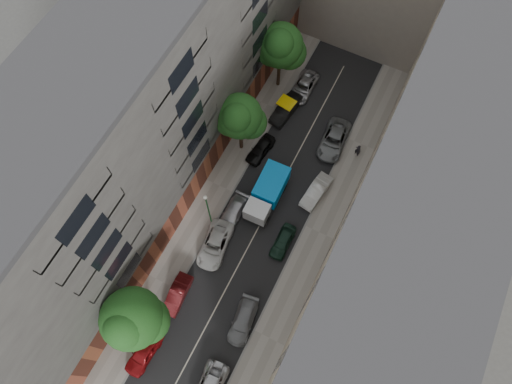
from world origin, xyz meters
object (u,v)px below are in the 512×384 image
Objects in this scene: car_left_0 at (144,352)px; car_left_4 at (260,149)px; tree_mid at (240,118)px; lamp_post at (208,208)px; car_left_2 at (215,245)px; car_right_4 at (334,140)px; tree_near at (132,321)px; tree_far at (281,48)px; car_right_1 at (243,321)px; car_left_3 at (233,213)px; pedestrian at (358,150)px; car_right_2 at (283,242)px; car_left_6 at (304,87)px; tarp_truck at (267,193)px; car_left_1 at (177,294)px; car_right_3 at (316,191)px; car_left_5 at (286,109)px.

car_left_4 is (0.04, 22.38, -0.05)m from car_left_0.
lamp_post is at bearing -81.49° from tree_mid.
car_right_4 is at bearing 62.42° from car_left_2.
tree_far is (-1.06, 29.12, 0.69)m from tree_near.
car_right_1 is 0.54× the size of tree_mid.
car_left_0 is 14.82m from car_left_3.
car_right_2 is at bearing 92.31° from pedestrian.
car_left_3 is 16.80m from car_left_6.
car_left_6 is 1.05× the size of car_right_1.
tarp_truck reaches higher than car_left_1.
car_right_1 is at bearing -62.07° from tree_mid.
tree_mid is (-1.96, -0.49, 5.13)m from car_left_4.
car_right_3 is at bearing 60.06° from car_left_1.
tree_far reaches higher than car_left_5.
car_left_5 is 0.68× the size of lamp_post.
tree_near is at bearing -84.83° from car_left_5.
tree_mid is 12.93m from pedestrian.
car_left_2 is (0.80, 11.20, -0.01)m from car_left_0.
car_right_1 is (5.60, -5.00, -0.06)m from car_left_2.
tarp_truck is at bearing -138.64° from car_right_3.
pedestrian is at bearing -30.45° from car_left_6.
car_left_0 is at bearing -100.85° from car_right_3.
car_right_3 is at bearing 31.33° from tarp_truck.
car_right_4 reaches higher than car_left_6.
lamp_post is (-7.00, -1.32, 3.65)m from car_right_2.
car_left_6 is 0.69× the size of lamp_post.
tarp_truck is 0.90× the size of lamp_post.
car_left_0 is 2.41× the size of pedestrian.
car_left_4 reaches higher than car_left_3.
car_right_3 is (7.09, -1.78, 0.04)m from car_left_4.
car_right_2 is 6.24m from car_right_3.
car_left_4 is 9.25m from car_left_6.
pedestrian is at bearing 74.26° from car_left_0.
tarp_truck is 10.66m from pedestrian.
car_left_5 reaches higher than car_right_4.
car_left_4 is at bearing 121.66° from tarp_truck.
tree_mid reaches higher than car_left_0.
tarp_truck reaches higher than car_right_1.
car_left_6 is (0.50, 3.60, -0.11)m from car_left_5.
car_left_2 is at bearing -109.96° from tarp_truck.
car_left_4 is 0.83× the size of car_left_6.
tree_mid is at bearing 110.29° from car_right_1.
tree_mid reaches higher than lamp_post.
car_right_1 is 18.49m from tree_mid.
car_right_2 is (6.40, 14.40, -0.08)m from car_left_0.
car_right_3 is at bearing 66.88° from tree_near.
car_right_1 is (6.40, 0.60, -0.01)m from car_left_1.
car_left_1 is 0.79× the size of car_left_2.
car_left_0 is at bearing -86.36° from tree_far.
tree_near is at bearing -110.40° from car_right_4.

